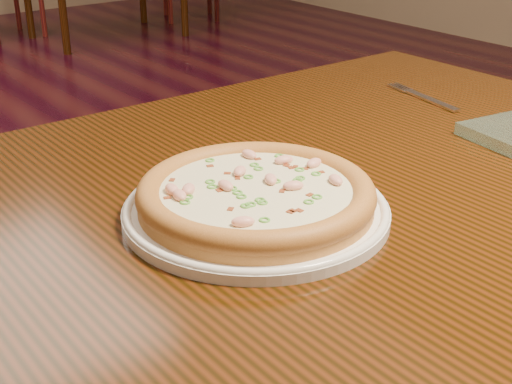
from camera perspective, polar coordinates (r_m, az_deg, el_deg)
ground at (r=1.98m, az=-8.40°, el=-9.77°), size 9.00×9.00×0.00m
hero_table at (r=0.96m, az=3.89°, el=-4.19°), size 1.20×0.80×0.75m
plate at (r=0.81m, az=-0.00°, el=-1.37°), size 0.30×0.30×0.02m
pizza at (r=0.80m, az=-0.00°, el=-0.18°), size 0.27×0.27×0.03m
fork at (r=1.26m, az=13.36°, el=7.36°), size 0.05×0.18×0.00m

